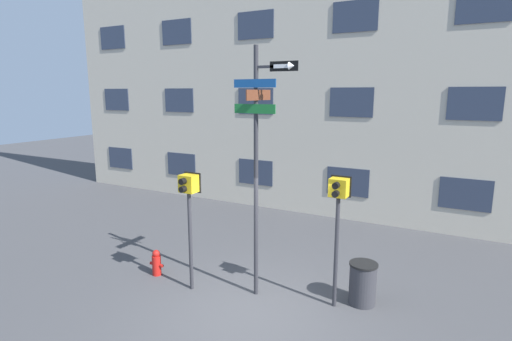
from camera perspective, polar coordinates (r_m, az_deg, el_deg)
ground_plane at (r=8.11m, az=-0.69°, el=-19.80°), size 60.00×60.00×0.00m
building_facade at (r=13.58m, az=14.33°, el=20.38°), size 24.00×0.63×12.87m
street_sign_pole at (r=7.81m, az=0.36°, el=2.54°), size 1.31×0.96×5.04m
pedestrian_signal_left at (r=8.37m, az=-9.57°, el=-3.99°), size 0.41×0.40×2.54m
pedestrian_signal_right at (r=7.72m, az=11.63°, el=-5.01°), size 0.40×0.40×2.62m
fire_hydrant at (r=9.74m, az=-14.02°, el=-12.69°), size 0.36×0.20×0.61m
trash_bin at (r=8.52m, az=14.99°, el=-15.30°), size 0.56×0.56×0.86m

